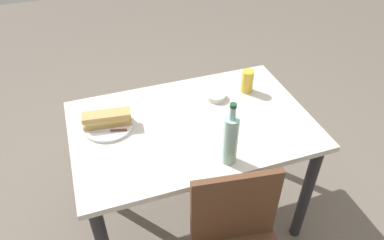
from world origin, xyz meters
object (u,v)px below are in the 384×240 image
object	(u,v)px
beer_glass	(247,81)
olive_bowl	(216,96)
dining_table	(192,140)
plate_near	(108,125)
knife_near	(111,131)
baguette_sandwich_near	(107,119)
water_bottle	(230,139)

from	to	relation	value
beer_glass	olive_bowl	bearing A→B (deg)	3.86
beer_glass	olive_bowl	xyz separation A→B (m)	(0.19, 0.01, -0.05)
dining_table	plate_near	distance (m)	0.43
dining_table	knife_near	size ratio (longest dim) A/B	6.78
olive_bowl	beer_glass	bearing A→B (deg)	-176.14
dining_table	baguette_sandwich_near	world-z (taller)	baguette_sandwich_near
plate_near	baguette_sandwich_near	distance (m)	0.04
knife_near	water_bottle	world-z (taller)	water_bottle
baguette_sandwich_near	beer_glass	distance (m)	0.78
dining_table	beer_glass	world-z (taller)	beer_glass
olive_bowl	plate_near	bearing A→B (deg)	4.31
water_bottle	plate_near	bearing A→B (deg)	-40.98
knife_near	olive_bowl	distance (m)	0.60
plate_near	knife_near	bearing A→B (deg)	93.89
water_bottle	beer_glass	bearing A→B (deg)	-123.54
plate_near	knife_near	size ratio (longest dim) A/B	1.43
water_bottle	dining_table	bearing A→B (deg)	-76.72
dining_table	plate_near	world-z (taller)	plate_near
knife_near	beer_glass	xyz separation A→B (m)	(-0.78, -0.12, 0.05)
knife_near	beer_glass	size ratio (longest dim) A/B	1.38
baguette_sandwich_near	water_bottle	bearing A→B (deg)	139.02
baguette_sandwich_near	plate_near	bearing A→B (deg)	-90.00
water_bottle	baguette_sandwich_near	bearing A→B (deg)	-40.98
plate_near	beer_glass	size ratio (longest dim) A/B	1.97
baguette_sandwich_near	water_bottle	size ratio (longest dim) A/B	0.76
knife_near	water_bottle	xyz separation A→B (m)	(-0.47, 0.35, 0.11)
dining_table	water_bottle	xyz separation A→B (m)	(-0.07, 0.30, 0.24)
knife_near	water_bottle	bearing A→B (deg)	143.15
knife_near	olive_bowl	bearing A→B (deg)	-169.98
plate_near	water_bottle	size ratio (longest dim) A/B	0.80
knife_near	olive_bowl	world-z (taller)	olive_bowl
dining_table	baguette_sandwich_near	distance (m)	0.45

